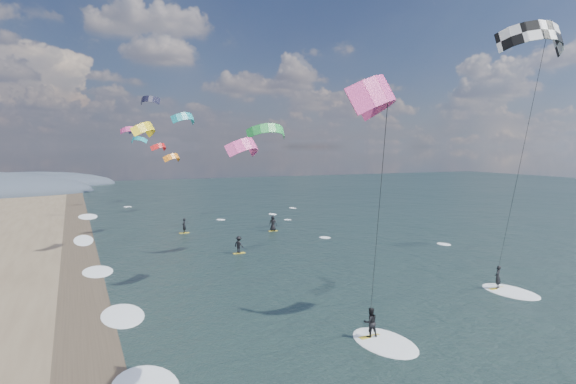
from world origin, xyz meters
name	(u,v)px	position (x,y,z in m)	size (l,w,h in m)	color
wet_sand_strip	(88,356)	(-12.00, 10.00, 0.00)	(3.00, 240.00, 0.00)	#382D23
kitesurfer_near_a	(537,100)	(10.60, 5.16, 12.12)	(7.58, 8.40, 16.37)	gold
kitesurfer_near_b	(385,193)	(-1.17, 2.34, 7.80)	(6.71, 9.08, 12.70)	gold
far_kitesurfers	(243,232)	(3.55, 33.55, 0.84)	(10.65, 13.20, 1.77)	gold
bg_kite_field	(165,133)	(-0.59, 53.35, 11.45)	(12.41, 75.29, 8.84)	#D83F8C
shoreline_surf	(108,319)	(-10.80, 14.75, 0.00)	(2.40, 79.40, 0.11)	white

